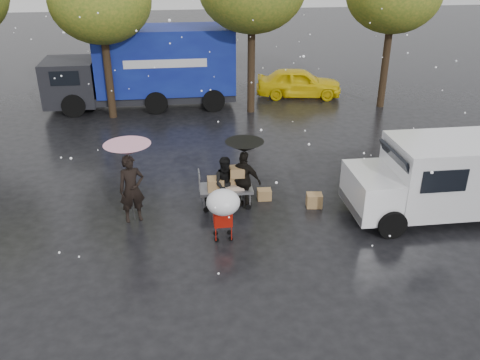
{
  "coord_description": "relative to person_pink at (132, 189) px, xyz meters",
  "views": [
    {
      "loc": [
        -0.77,
        -11.43,
        7.06
      ],
      "look_at": [
        0.85,
        1.0,
        1.01
      ],
      "focal_mm": 38.0,
      "sensor_mm": 36.0,
      "label": 1
    }
  ],
  "objects": [
    {
      "name": "person_black",
      "position": [
        3.09,
        0.33,
        -0.09
      ],
      "size": [
        1.07,
        0.89,
        1.71
      ],
      "primitive_type": "imported",
      "rotation": [
        0.0,
        0.0,
        2.58
      ],
      "color": "black",
      "rests_on": "ground"
    },
    {
      "name": "ground",
      "position": [
        2.08,
        -0.96,
        -0.95
      ],
      "size": [
        90.0,
        90.0,
        0.0
      ],
      "primitive_type": "plane",
      "color": "black",
      "rests_on": "ground"
    },
    {
      "name": "umbrella_black",
      "position": [
        3.09,
        0.33,
        0.92
      ],
      "size": [
        1.07,
        1.07,
        2.02
      ],
      "color": "#4C4C4C",
      "rests_on": "ground"
    },
    {
      "name": "box_ground_far",
      "position": [
        3.74,
        0.74,
        -0.79
      ],
      "size": [
        0.42,
        0.33,
        0.32
      ],
      "primitive_type": "cube",
      "rotation": [
        0.0,
        0.0,
        -0.04
      ],
      "color": "olive",
      "rests_on": "ground"
    },
    {
      "name": "umbrella_pink",
      "position": [
        -0.0,
        -0.0,
        1.14
      ],
      "size": [
        1.22,
        1.22,
        2.24
      ],
      "color": "#4C4C4C",
      "rests_on": "ground"
    },
    {
      "name": "person_middle",
      "position": [
        2.58,
        0.29,
        -0.15
      ],
      "size": [
        0.78,
        0.61,
        1.59
      ],
      "primitive_type": "imported",
      "rotation": [
        0.0,
        0.0,
        -0.01
      ],
      "color": "black",
      "rests_on": "ground"
    },
    {
      "name": "shopping_cart",
      "position": [
        2.32,
        -1.4,
        0.12
      ],
      "size": [
        0.84,
        0.84,
        1.46
      ],
      "color": "#B8150A",
      "rests_on": "ground"
    },
    {
      "name": "yellow_taxi",
      "position": [
        7.21,
        11.04,
        -0.26
      ],
      "size": [
        4.26,
        2.26,
        1.38
      ],
      "primitive_type": "imported",
      "rotation": [
        0.0,
        0.0,
        1.41
      ],
      "color": "yellow",
      "rests_on": "ground"
    },
    {
      "name": "blue_truck",
      "position": [
        0.11,
        10.43,
        0.81
      ],
      "size": [
        8.3,
        2.6,
        3.5
      ],
      "color": "navy",
      "rests_on": "ground"
    },
    {
      "name": "box_ground_near",
      "position": [
        5.09,
        0.11,
        -0.75
      ],
      "size": [
        0.48,
        0.41,
        0.4
      ],
      "primitive_type": "cube",
      "rotation": [
        0.0,
        0.0,
        -0.13
      ],
      "color": "olive",
      "rests_on": "ground"
    },
    {
      "name": "vendor_cart",
      "position": [
        2.66,
        0.49,
        -0.22
      ],
      "size": [
        1.52,
        0.8,
        1.27
      ],
      "color": "slate",
      "rests_on": "ground"
    },
    {
      "name": "white_van",
      "position": [
        8.45,
        -0.78,
        0.21
      ],
      "size": [
        4.91,
        2.18,
        2.2
      ],
      "color": "silver",
      "rests_on": "ground"
    },
    {
      "name": "person_pink",
      "position": [
        0.0,
        0.0,
        0.0
      ],
      "size": [
        0.79,
        0.62,
        1.9
      ],
      "primitive_type": "imported",
      "rotation": [
        0.0,
        0.0,
        0.27
      ],
      "color": "black",
      "rests_on": "ground"
    }
  ]
}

